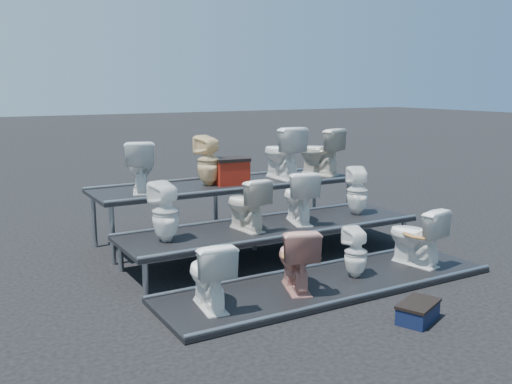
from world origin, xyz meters
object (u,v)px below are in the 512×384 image
toilet_6 (299,197)px  toilet_8 (140,166)px  toilet_5 (246,204)px  toilet_0 (209,274)px  toilet_11 (320,152)px  toilet_2 (356,252)px  step_stool (418,313)px  toilet_7 (358,191)px  toilet_10 (282,152)px  toilet_9 (208,161)px  red_crate (231,172)px  toilet_3 (416,236)px  toilet_1 (296,258)px  toilet_4 (165,212)px

toilet_6 → toilet_8: size_ratio=1.00×
toilet_5 → toilet_8: (-1.00, 1.30, 0.42)m
toilet_0 → toilet_11: 4.27m
toilet_2 → step_stool: bearing=88.1°
toilet_0 → toilet_8: toilet_8 is taller
toilet_2 → step_stool: (-0.22, -1.25, -0.28)m
toilet_7 → toilet_10: toilet_10 is taller
toilet_9 → red_crate: 0.40m
toilet_2 → toilet_5: (-0.80, 1.30, 0.44)m
toilet_3 → toilet_8: (-2.79, 2.60, 0.79)m
toilet_2 → toilet_6: toilet_6 is taller
toilet_1 → toilet_2: bearing=-159.6°
toilet_2 → toilet_0: bearing=7.9°
toilet_9 → toilet_10: size_ratio=0.89×
toilet_0 → toilet_6: 2.42m
toilet_9 → toilet_10: (1.31, 0.00, 0.05)m
toilet_3 → toilet_7: bearing=-105.0°
toilet_2 → toilet_3: size_ratio=0.81×
toilet_4 → step_stool: bearing=112.0°
red_crate → toilet_11: bearing=8.3°
toilet_6 → step_stool: bearing=101.4°
toilet_8 → red_crate: bearing=-164.2°
toilet_9 → step_stool: size_ratio=1.58×
toilet_0 → toilet_5: 1.78m
toilet_1 → step_stool: (0.65, -1.25, -0.34)m
step_stool → toilet_5: bearing=79.5°
toilet_0 → toilet_3: 2.95m
toilet_1 → toilet_6: bearing=-104.6°
toilet_3 → toilet_5: toilet_5 is taller
toilet_9 → step_stool: 4.06m
toilet_6 → toilet_7: toilet_6 is taller
toilet_5 → toilet_9: (0.06, 1.30, 0.43)m
toilet_3 → toilet_4: (-2.92, 1.30, 0.39)m
toilet_1 → toilet_4: 1.72m
toilet_2 → toilet_5: 1.59m
toilet_8 → toilet_9: 1.07m
toilet_1 → toilet_3: 1.86m
toilet_3 → red_crate: 2.95m
toilet_1 → toilet_2: 0.87m
toilet_7 → red_crate: (-1.48, 1.23, 0.22)m
toilet_4 → toilet_9: (1.20, 1.30, 0.41)m
toilet_7 → toilet_8: (-2.89, 1.30, 0.41)m
toilet_0 → toilet_5: (1.16, 1.30, 0.39)m
toilet_3 → toilet_11: toilet_11 is taller
toilet_10 → toilet_11: toilet_10 is taller
toilet_10 → toilet_4: bearing=28.1°
toilet_6 → toilet_9: bearing=-42.1°
toilet_7 → red_crate: 1.94m
toilet_7 → toilet_9: 2.28m
toilet_1 → toilet_6: (0.91, 1.30, 0.40)m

